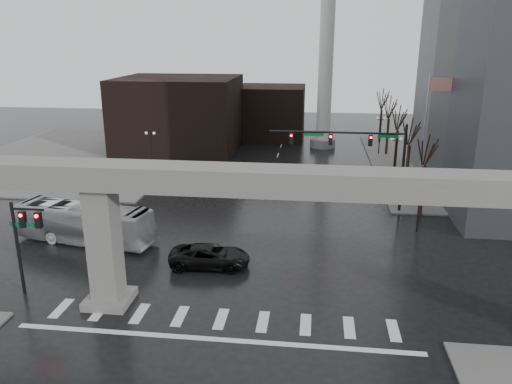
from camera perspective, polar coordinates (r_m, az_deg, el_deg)
ground at (r=30.19m, az=-3.65°, el=-13.28°), size 160.00×160.00×0.00m
sidewalk_ne at (r=66.75m, az=25.09°, el=2.50°), size 28.00×36.00×0.15m
sidewalk_nw at (r=70.53m, az=-19.37°, el=3.90°), size 28.00×36.00×0.15m
elevated_guideway at (r=27.12m, az=-1.30°, el=-0.89°), size 48.00×2.60×8.70m
building_far_left at (r=70.86m, az=-8.79°, el=8.81°), size 16.00×14.00×10.00m
building_far_mid at (r=78.62m, az=1.78°, el=9.10°), size 10.00×10.00×8.00m
smokestack at (r=71.51m, az=8.04°, el=15.64°), size 3.60×3.60×30.00m
signal_mast_arm at (r=45.48m, az=11.87°, el=4.92°), size 12.12×0.43×8.00m
signal_left_pole at (r=33.17m, az=-24.99°, el=-4.26°), size 2.30×0.30×6.00m
flagpole_assembly at (r=49.22m, az=19.09°, el=7.29°), size 2.06×0.12×12.00m
lamp_right_0 at (r=42.11m, az=18.29°, el=0.08°), size 1.22×0.32×5.11m
lamp_right_1 at (r=55.45m, az=15.64°, el=4.37°), size 1.22×0.32×5.11m
lamp_right_2 at (r=69.05m, az=14.01°, el=6.99°), size 1.22×0.32×5.11m
lamp_left_0 at (r=45.19m, az=-17.50°, el=1.31°), size 1.22×0.32×5.11m
lamp_left_1 at (r=57.82m, az=-11.92°, el=5.16°), size 1.22×0.32×5.11m
lamp_left_2 at (r=70.97m, az=-8.34°, el=7.59°), size 1.22×0.32×5.11m
tree_right_0 at (r=46.28m, az=18.56°, el=0.69°), size 1.09×1.58×7.50m
tree_right_1 at (r=53.85m, az=16.97°, el=3.20°), size 1.09×1.61×7.67m
tree_right_2 at (r=61.53m, az=15.77°, el=5.08°), size 1.10×1.63×7.85m
tree_right_3 at (r=69.29m, az=14.83°, el=6.54°), size 1.11×1.66×8.02m
tree_right_4 at (r=77.09m, az=14.08°, el=7.71°), size 1.12×1.69×8.19m
pickup_truck at (r=35.05m, az=-5.31°, el=-7.32°), size 5.72×2.93×1.55m
city_bus at (r=40.85m, az=-19.06°, el=-3.35°), size 11.59×4.63×3.15m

